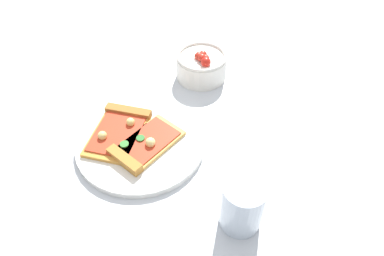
{
  "coord_description": "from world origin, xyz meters",
  "views": [
    {
      "loc": [
        -0.32,
        -0.4,
        0.55
      ],
      "look_at": [
        0.06,
        -0.09,
        0.03
      ],
      "focal_mm": 32.8,
      "sensor_mm": 36.0,
      "label": 1
    }
  ],
  "objects_px": {
    "salad_bowl": "(202,65)",
    "pizza_slice_near": "(143,146)",
    "plate": "(141,142)",
    "soda_glass": "(242,206)",
    "pizza_slice_far": "(120,129)"
  },
  "relations": [
    {
      "from": "pizza_slice_near",
      "to": "soda_glass",
      "type": "distance_m",
      "value": 0.23
    },
    {
      "from": "plate",
      "to": "pizza_slice_far",
      "type": "bearing_deg",
      "value": 103.21
    },
    {
      "from": "salad_bowl",
      "to": "soda_glass",
      "type": "relative_size",
      "value": 1.22
    },
    {
      "from": "pizza_slice_near",
      "to": "pizza_slice_far",
      "type": "relative_size",
      "value": 0.83
    },
    {
      "from": "salad_bowl",
      "to": "soda_glass",
      "type": "distance_m",
      "value": 0.4
    },
    {
      "from": "pizza_slice_near",
      "to": "pizza_slice_far",
      "type": "xyz_separation_m",
      "value": [
        0.0,
        0.07,
        -0.0
      ]
    },
    {
      "from": "plate",
      "to": "pizza_slice_near",
      "type": "height_order",
      "value": "pizza_slice_near"
    },
    {
      "from": "salad_bowl",
      "to": "pizza_slice_near",
      "type": "bearing_deg",
      "value": -165.93
    },
    {
      "from": "plate",
      "to": "soda_glass",
      "type": "bearing_deg",
      "value": -93.28
    },
    {
      "from": "pizza_slice_far",
      "to": "salad_bowl",
      "type": "xyz_separation_m",
      "value": [
        0.26,
        -0.0,
        0.01
      ]
    },
    {
      "from": "soda_glass",
      "to": "pizza_slice_near",
      "type": "bearing_deg",
      "value": 89.4
    },
    {
      "from": "plate",
      "to": "soda_glass",
      "type": "distance_m",
      "value": 0.26
    },
    {
      "from": "plate",
      "to": "pizza_slice_near",
      "type": "bearing_deg",
      "value": -119.81
    },
    {
      "from": "soda_glass",
      "to": "plate",
      "type": "bearing_deg",
      "value": 86.72
    },
    {
      "from": "pizza_slice_near",
      "to": "salad_bowl",
      "type": "distance_m",
      "value": 0.27
    }
  ]
}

